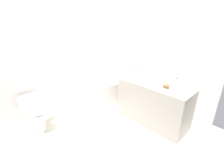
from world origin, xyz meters
TOP-DOWN VIEW (x-y plane):
  - ground_plane at (0.00, 0.00)m, footprint 3.69×3.69m
  - wall_back_tiled at (0.00, 1.31)m, footprint 3.09×0.10m
  - wall_right_mirror at (1.40, 0.00)m, footprint 0.10×2.91m
  - bathtub at (0.51, 0.92)m, footprint 1.62×0.67m
  - toilet at (-0.84, 0.95)m, footprint 0.40×0.50m
  - vanity_counter at (1.05, -0.41)m, footprint 0.59×1.46m
  - sink_basin at (1.01, -0.43)m, footprint 0.30×0.30m
  - sink_faucet at (1.19, -0.43)m, footprint 0.12×0.15m
  - water_bottle_0 at (1.02, 0.03)m, footprint 0.07×0.07m
  - water_bottle_1 at (0.96, 0.17)m, footprint 0.06×0.06m
  - water_bottle_2 at (1.02, -0.84)m, footprint 0.07×0.07m
  - water_bottle_3 at (1.04, 0.16)m, footprint 0.07×0.07m
  - water_bottle_4 at (1.01, -0.07)m, footprint 0.06×0.06m
  - drinking_glass_0 at (0.95, -0.79)m, footprint 0.07×0.07m
  - drinking_glass_1 at (1.04, -0.17)m, footprint 0.07×0.07m
  - drinking_glass_2 at (1.05, -1.01)m, footprint 0.08×0.08m
  - amenity_basket at (1.04, -0.68)m, footprint 0.14×0.10m
  - bath_mat at (0.38, 0.39)m, footprint 0.57×0.32m
  - toilet_paper_roll at (-1.04, 0.91)m, footprint 0.11×0.11m

SIDE VIEW (x-z plane):
  - ground_plane at x=0.00m, z-range 0.00..0.00m
  - bath_mat at x=0.38m, z-range 0.00..0.01m
  - toilet_paper_roll at x=-1.04m, z-range 0.00..0.12m
  - bathtub at x=0.51m, z-range -0.30..0.93m
  - toilet at x=-0.84m, z-range 0.02..0.76m
  - vanity_counter at x=1.05m, z-range 0.00..0.88m
  - sink_basin at x=1.01m, z-range 0.88..0.93m
  - amenity_basket at x=1.04m, z-range 0.88..0.93m
  - sink_faucet at x=1.19m, z-range 0.87..0.94m
  - drinking_glass_1 at x=1.04m, z-range 0.88..0.96m
  - drinking_glass_0 at x=0.95m, z-range 0.88..0.97m
  - drinking_glass_2 at x=1.05m, z-range 0.88..0.98m
  - water_bottle_3 at x=1.04m, z-range 0.87..1.08m
  - water_bottle_4 at x=1.01m, z-range 0.87..1.10m
  - water_bottle_0 at x=1.02m, z-range 0.87..1.10m
  - water_bottle_1 at x=0.96m, z-range 0.87..1.10m
  - water_bottle_2 at x=1.02m, z-range 0.87..1.11m
  - wall_back_tiled at x=0.00m, z-range 0.00..2.51m
  - wall_right_mirror at x=1.40m, z-range 0.00..2.51m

